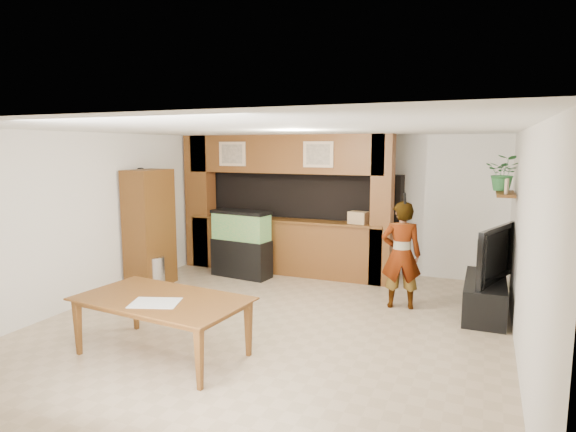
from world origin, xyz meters
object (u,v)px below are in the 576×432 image
at_px(pantry_cabinet, 150,228).
at_px(person, 401,255).
at_px(dining_table, 161,328).
at_px(television, 487,253).
at_px(aquarium, 241,245).

relative_size(pantry_cabinet, person, 1.25).
height_order(person, dining_table, person).
relative_size(television, dining_table, 0.70).
bearing_deg(television, person, 118.53).
height_order(television, dining_table, television).
bearing_deg(television, dining_table, 150.37).
bearing_deg(television, pantry_cabinet, 116.39).
bearing_deg(dining_table, aquarium, 108.20).
height_order(aquarium, person, person).
xyz_separation_m(pantry_cabinet, television, (5.35, 0.65, -0.11)).
distance_m(aquarium, dining_table, 3.51).
bearing_deg(aquarium, dining_table, -70.25).
xyz_separation_m(pantry_cabinet, dining_table, (1.94, -2.30, -0.66)).
xyz_separation_m(person, dining_table, (-2.24, -2.77, -0.46)).
bearing_deg(aquarium, pantry_cabinet, -129.61).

